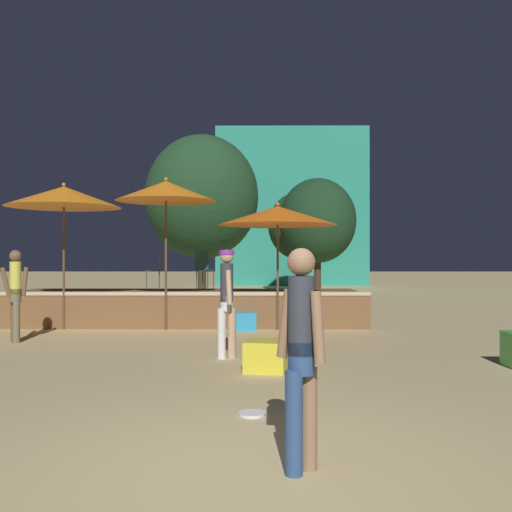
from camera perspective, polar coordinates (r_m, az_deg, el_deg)
name	(u,v)px	position (r m, az deg, el deg)	size (l,w,h in m)	color
ground_plane	(250,475)	(4.39, -0.57, -21.06)	(120.00, 120.00, 0.00)	tan
wooden_deck	(186,307)	(13.97, -7.02, -5.07)	(8.41, 2.84, 0.82)	brown
patio_umbrella_0	(64,197)	(13.17, -18.66, 5.62)	(2.47, 2.47, 3.20)	brown
patio_umbrella_1	(278,216)	(12.39, 2.18, 4.04)	(2.59, 2.59, 2.76)	brown
patio_umbrella_2	(166,191)	(12.62, -9.00, 6.41)	(2.17, 2.17, 3.32)	brown
cube_seat_0	(266,356)	(7.99, 1.03, -9.93)	(0.65, 0.65, 0.42)	yellow
cube_seat_1	(244,321)	(12.31, -1.17, -6.55)	(0.52, 0.52, 0.39)	#2D9EDB
person_0	(15,292)	(11.44, -22.93, -3.36)	(0.45, 0.35, 1.71)	brown
person_1	(301,353)	(4.23, 4.55, -9.62)	(0.37, 0.39, 1.64)	#997051
person_2	(227,298)	(8.86, -2.95, -4.17)	(0.29, 0.52, 1.69)	tan
bistro_chair_0	(203,266)	(13.84, -5.28, -1.00)	(0.45, 0.45, 0.90)	#1E4C47
bistro_chair_1	(157,266)	(13.79, -9.89, -1.00)	(0.42, 0.41, 0.90)	#47474C
frisbee_disc	(252,414)	(5.85, -0.41, -15.51)	(0.27, 0.27, 0.03)	white
background_tree_0	(318,221)	(23.10, 6.17, 3.52)	(3.10, 3.10, 4.76)	#3D2B1C
background_tree_1	(202,197)	(19.70, -5.42, 5.89)	(3.86, 3.86, 5.77)	#3D2B1C
background_tree_2	(299,226)	(26.09, 4.30, 3.00)	(2.79, 2.79, 4.56)	#3D2B1C
distant_building	(290,209)	(34.13, 3.43, 4.69)	(8.57, 4.71, 8.91)	teal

